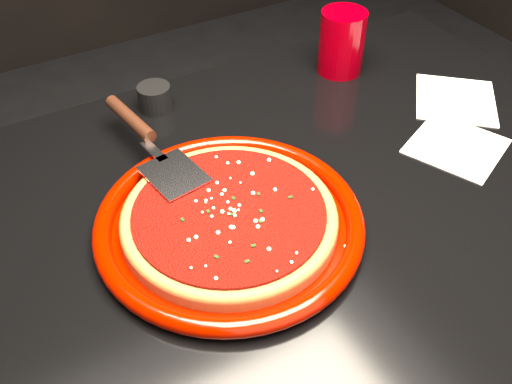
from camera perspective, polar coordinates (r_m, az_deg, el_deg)
table at (r=1.15m, az=1.94°, el=-14.63°), size 1.20×0.80×0.75m
plate at (r=0.80m, az=-2.66°, el=-3.00°), size 0.43×0.43×0.03m
pizza_crust at (r=0.80m, az=-2.67°, el=-2.78°), size 0.34×0.34×0.02m
pizza_crust_rim at (r=0.80m, az=-2.69°, el=-2.40°), size 0.34×0.34×0.02m
pizza_sauce at (r=0.79m, az=-2.70°, el=-2.12°), size 0.30×0.30×0.01m
parmesan_dusting at (r=0.79m, az=-2.72°, el=-1.73°), size 0.26×0.26×0.01m
basil_flecks at (r=0.79m, az=-2.72°, el=-1.78°), size 0.24×0.24×0.00m
pizza_server at (r=0.90m, az=-10.43°, el=4.98°), size 0.14×0.33×0.02m
cup at (r=1.14m, az=8.56°, el=14.59°), size 0.10×0.10×0.12m
napkin_a at (r=1.01m, az=19.39°, el=4.36°), size 0.19×0.19×0.00m
napkin_b at (r=1.13m, az=19.33°, el=8.71°), size 0.21×0.21×0.00m
ramekin at (r=1.05m, az=-10.09°, el=9.28°), size 0.07×0.07×0.05m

